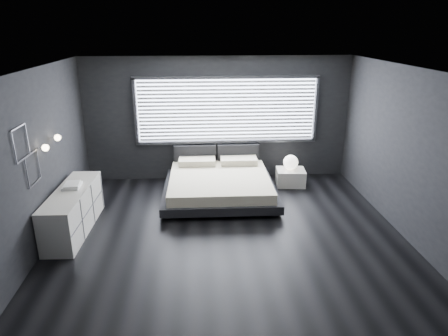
{
  "coord_description": "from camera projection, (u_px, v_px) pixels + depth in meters",
  "views": [
    {
      "loc": [
        -0.51,
        -6.15,
        3.42
      ],
      "look_at": [
        0.0,
        0.85,
        0.9
      ],
      "focal_mm": 32.0,
      "sensor_mm": 36.0,
      "label": 1
    }
  ],
  "objects": [
    {
      "name": "dresser",
      "position": [
        74.0,
        210.0,
        6.94
      ],
      "size": [
        0.61,
        1.91,
        0.76
      ],
      "color": "silver",
      "rests_on": "ground"
    },
    {
      "name": "orb_lamp",
      "position": [
        291.0,
        162.0,
        8.92
      ],
      "size": [
        0.33,
        0.33,
        0.33
      ],
      "primitive_type": "sphere",
      "color": "white",
      "rests_on": "nightstand"
    },
    {
      "name": "room",
      "position": [
        228.0,
        157.0,
        6.49
      ],
      "size": [
        6.04,
        6.0,
        2.8
      ],
      "color": "black",
      "rests_on": "ground"
    },
    {
      "name": "bed",
      "position": [
        219.0,
        184.0,
        8.36
      ],
      "size": [
        2.34,
        2.24,
        0.6
      ],
      "color": "black",
      "rests_on": "ground"
    },
    {
      "name": "headboard",
      "position": [
        217.0,
        155.0,
        9.25
      ],
      "size": [
        1.96,
        0.16,
        0.52
      ],
      "color": "black",
      "rests_on": "ground"
    },
    {
      "name": "book_stack",
      "position": [
        72.0,
        185.0,
        6.93
      ],
      "size": [
        0.29,
        0.38,
        0.08
      ],
      "color": "white",
      "rests_on": "dresser"
    },
    {
      "name": "sconce_far",
      "position": [
        57.0,
        138.0,
        6.84
      ],
      "size": [
        0.18,
        0.11,
        0.11
      ],
      "color": "silver",
      "rests_on": "ground"
    },
    {
      "name": "sconce_near",
      "position": [
        45.0,
        148.0,
        6.28
      ],
      "size": [
        0.18,
        0.11,
        0.11
      ],
      "color": "silver",
      "rests_on": "ground"
    },
    {
      "name": "nightstand",
      "position": [
        290.0,
        177.0,
        9.0
      ],
      "size": [
        0.67,
        0.58,
        0.36
      ],
      "primitive_type": "cube",
      "rotation": [
        0.0,
        0.0,
        -0.09
      ],
      "color": "silver",
      "rests_on": "ground"
    },
    {
      "name": "wall_art_upper",
      "position": [
        21.0,
        143.0,
        5.62
      ],
      "size": [
        0.01,
        0.48,
        0.48
      ],
      "color": "#47474C",
      "rests_on": "ground"
    },
    {
      "name": "wall_art_lower",
      "position": [
        33.0,
        169.0,
        6.02
      ],
      "size": [
        0.01,
        0.48,
        0.48
      ],
      "color": "#47474C",
      "rests_on": "ground"
    },
    {
      "name": "window",
      "position": [
        227.0,
        110.0,
        8.97
      ],
      "size": [
        4.14,
        0.09,
        1.52
      ],
      "color": "white",
      "rests_on": "ground"
    }
  ]
}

